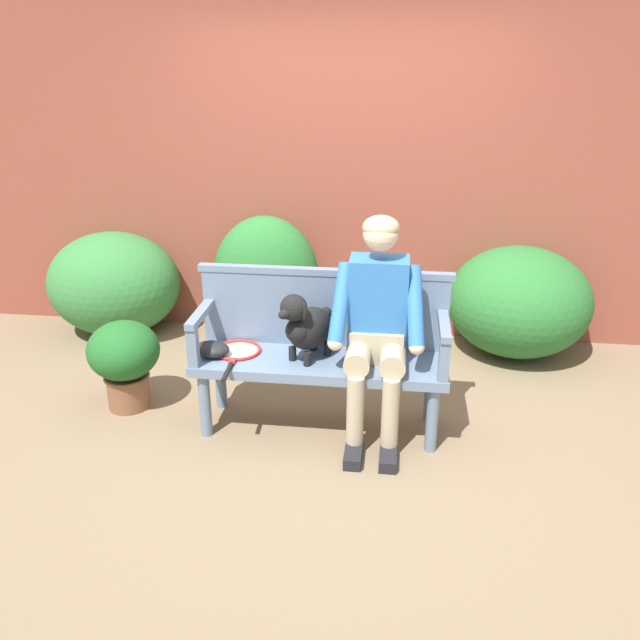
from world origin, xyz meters
TOP-DOWN VIEW (x-y plane):
  - ground_plane at (0.00, 0.00)m, footprint 40.00×40.00m
  - brick_garden_fence at (0.00, 1.68)m, footprint 8.00×0.30m
  - hedge_bush_mid_left at (1.37, 1.29)m, footprint 1.08×1.04m
  - hedge_bush_far_left at (-1.86, 1.29)m, footprint 1.07×0.93m
  - hedge_bush_mid_right at (-0.60, 1.33)m, footprint 0.85×0.62m
  - garden_bench at (0.00, 0.00)m, footprint 1.52×0.47m
  - bench_backrest at (0.00, 0.21)m, footprint 1.56×0.06m
  - bench_armrest_left_end at (-0.72, -0.08)m, footprint 0.06×0.47m
  - bench_armrest_right_end at (0.72, -0.08)m, footprint 0.06×0.47m
  - person_seated at (0.34, -0.01)m, footprint 0.56×0.64m
  - dog_on_bench at (-0.08, -0.02)m, footprint 0.35×0.43m
  - tennis_racket at (-0.51, 0.00)m, footprint 0.30×0.57m
  - baseball_glove at (-0.65, -0.05)m, footprint 0.25×0.21m
  - potted_plant at (-1.29, 0.10)m, footprint 0.46×0.46m

SIDE VIEW (x-z plane):
  - ground_plane at x=0.00m, z-range 0.00..0.00m
  - potted_plant at x=-1.29m, z-range 0.06..0.65m
  - garden_bench at x=0.00m, z-range 0.17..0.64m
  - hedge_bush_mid_left at x=1.37m, z-range 0.00..0.84m
  - hedge_bush_far_left at x=-1.86m, z-range 0.00..0.85m
  - tennis_racket at x=-0.51m, z-range 0.47..0.50m
  - hedge_bush_mid_right at x=-0.60m, z-range 0.00..1.01m
  - baseball_glove at x=-0.65m, z-range 0.48..0.57m
  - bench_armrest_left_end at x=-0.72m, z-range 0.53..0.81m
  - bench_armrest_right_end at x=0.72m, z-range 0.53..0.81m
  - dog_on_bench at x=-0.08m, z-range 0.48..0.92m
  - bench_backrest at x=0.00m, z-range 0.48..0.98m
  - person_seated at x=0.34m, z-range 0.07..1.42m
  - brick_garden_fence at x=0.00m, z-range 0.00..2.72m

